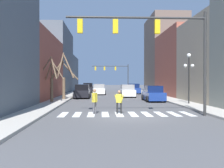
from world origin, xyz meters
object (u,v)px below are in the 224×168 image
at_px(traffic_signal_far, 114,71).
at_px(street_tree_right_far, 64,77).
at_px(street_lamp_right_corner, 189,68).
at_px(car_driving_away_lane, 153,94).
at_px(car_parked_right_mid, 82,92).
at_px(pedestrian_crossing_street, 95,99).
at_px(traffic_signal_near, 153,37).
at_px(street_tree_left_near, 51,81).
at_px(car_parked_right_far, 133,89).
at_px(pedestrian_on_left_sidewalk, 119,100).
at_px(car_at_intersection, 127,91).
at_px(car_parked_left_far, 88,88).
at_px(car_parked_left_near, 99,90).

height_order(traffic_signal_far, street_tree_right_far, traffic_signal_far).
relative_size(street_lamp_right_corner, car_driving_away_lane, 0.99).
xyz_separation_m(car_parked_right_mid, pedestrian_crossing_street, (1.88, -15.63, 0.17)).
relative_size(traffic_signal_near, street_tree_left_near, 1.97).
distance_m(traffic_signal_far, street_tree_right_far, 32.82).
bearing_deg(street_tree_right_far, car_parked_right_far, 57.08).
bearing_deg(pedestrian_on_left_sidewalk, street_lamp_right_corner, 65.27).
xyz_separation_m(street_lamp_right_corner, car_driving_away_lane, (-2.26, 4.57, -2.53)).
bearing_deg(car_parked_right_far, car_at_intersection, 167.56).
xyz_separation_m(car_driving_away_lane, car_parked_right_far, (-0.03, 16.25, 0.02)).
bearing_deg(car_driving_away_lane, street_tree_left_near, 101.53).
height_order(traffic_signal_far, pedestrian_crossing_street, traffic_signal_far).
height_order(traffic_signal_far, car_parked_right_mid, traffic_signal_far).
height_order(traffic_signal_near, pedestrian_crossing_street, traffic_signal_near).
bearing_deg(car_parked_right_far, street_lamp_right_corner, -173.73).
bearing_deg(car_parked_right_far, car_parked_left_far, 57.59).
xyz_separation_m(traffic_signal_far, pedestrian_on_left_sidewalk, (-1.98, -43.72, -3.60)).
xyz_separation_m(car_parked_right_far, pedestrian_crossing_street, (-5.95, -26.59, 0.18)).
bearing_deg(pedestrian_on_left_sidewalk, pedestrian_crossing_street, -156.49).
height_order(car_at_intersection, car_parked_left_far, car_parked_left_far).
distance_m(pedestrian_crossing_street, street_tree_right_far, 12.41).
relative_size(traffic_signal_near, traffic_signal_far, 1.01).
bearing_deg(car_driving_away_lane, car_parked_left_far, 20.34).
xyz_separation_m(car_parked_right_far, car_parked_right_mid, (-7.83, -10.96, 0.01)).
relative_size(car_parked_right_far, pedestrian_crossing_street, 2.97).
bearing_deg(car_driving_away_lane, car_parked_right_mid, 56.06).
distance_m(traffic_signal_far, pedestrian_on_left_sidewalk, 43.92).
height_order(street_lamp_right_corner, car_at_intersection, street_lamp_right_corner).
distance_m(car_parked_left_far, car_parked_right_mid, 15.94).
xyz_separation_m(car_driving_away_lane, street_tree_left_near, (-10.31, -2.10, 1.42)).
xyz_separation_m(car_parked_right_far, street_tree_left_near, (-10.28, -18.36, 1.41)).
bearing_deg(pedestrian_crossing_street, traffic_signal_near, -82.20).
bearing_deg(traffic_signal_far, pedestrian_crossing_street, -94.70).
bearing_deg(pedestrian_crossing_street, pedestrian_on_left_sidewalk, -64.53).
distance_m(car_parked_right_mid, street_tree_right_far, 4.61).
xyz_separation_m(street_lamp_right_corner, car_parked_right_mid, (-10.12, 9.86, -2.50)).
height_order(street_lamp_right_corner, car_parked_right_far, street_lamp_right_corner).
height_order(car_parked_right_far, street_tree_right_far, street_tree_right_far).
xyz_separation_m(street_lamp_right_corner, pedestrian_crossing_street, (-8.24, -5.76, -2.33)).
bearing_deg(car_parked_left_near, car_parked_left_far, -165.10).
relative_size(car_parked_right_far, pedestrian_on_left_sidewalk, 3.14).
bearing_deg(pedestrian_on_left_sidewalk, street_tree_right_far, 138.27).
height_order(traffic_signal_near, car_parked_left_near, traffic_signal_near).
bearing_deg(traffic_signal_near, traffic_signal_far, 90.05).
xyz_separation_m(traffic_signal_far, car_driving_away_lane, (2.39, -33.37, -3.74)).
bearing_deg(pedestrian_crossing_street, street_lamp_right_corner, -28.89).
relative_size(traffic_signal_far, car_at_intersection, 1.93).
relative_size(car_parked_right_mid, street_tree_left_near, 0.99).
bearing_deg(pedestrian_on_left_sidewalk, car_parked_right_far, 104.91).
distance_m(car_driving_away_lane, street_tree_right_far, 9.90).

